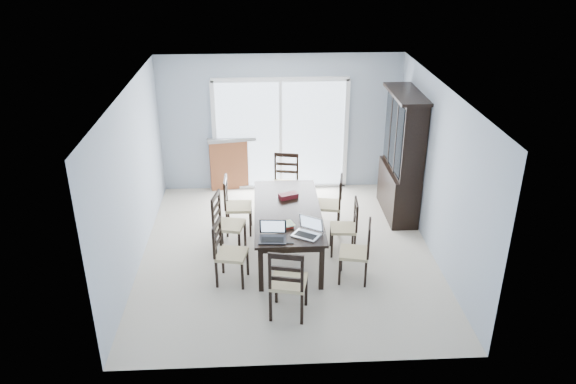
% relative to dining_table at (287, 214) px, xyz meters
% --- Properties ---
extents(floor, '(5.00, 5.00, 0.00)m').
position_rel_dining_table_xyz_m(floor, '(0.00, 0.00, -0.67)').
color(floor, beige).
rests_on(floor, ground).
extents(ceiling, '(5.00, 5.00, 0.00)m').
position_rel_dining_table_xyz_m(ceiling, '(0.00, 0.00, 1.93)').
color(ceiling, white).
rests_on(ceiling, back_wall).
extents(back_wall, '(4.50, 0.02, 2.60)m').
position_rel_dining_table_xyz_m(back_wall, '(0.00, 2.50, 0.63)').
color(back_wall, '#96A3B3').
rests_on(back_wall, floor).
extents(wall_left, '(0.02, 5.00, 2.60)m').
position_rel_dining_table_xyz_m(wall_left, '(-2.25, 0.00, 0.63)').
color(wall_left, '#96A3B3').
rests_on(wall_left, floor).
extents(wall_right, '(0.02, 5.00, 2.60)m').
position_rel_dining_table_xyz_m(wall_right, '(2.25, 0.00, 0.63)').
color(wall_right, '#96A3B3').
rests_on(wall_right, floor).
extents(balcony, '(4.50, 2.00, 0.10)m').
position_rel_dining_table_xyz_m(balcony, '(0.00, 3.50, -0.72)').
color(balcony, gray).
rests_on(balcony, ground).
extents(railing, '(4.50, 0.06, 1.10)m').
position_rel_dining_table_xyz_m(railing, '(0.00, 4.50, -0.12)').
color(railing, '#99999E').
rests_on(railing, balcony).
extents(dining_table, '(1.00, 2.20, 0.75)m').
position_rel_dining_table_xyz_m(dining_table, '(0.00, 0.00, 0.00)').
color(dining_table, black).
rests_on(dining_table, floor).
extents(china_hutch, '(0.50, 1.38, 2.20)m').
position_rel_dining_table_xyz_m(china_hutch, '(2.02, 1.25, 0.40)').
color(china_hutch, black).
rests_on(china_hutch, floor).
extents(sliding_door, '(2.52, 0.05, 2.18)m').
position_rel_dining_table_xyz_m(sliding_door, '(0.00, 2.48, 0.41)').
color(sliding_door, silver).
rests_on(sliding_door, floor).
extents(chair_left_near, '(0.49, 0.48, 1.09)m').
position_rel_dining_table_xyz_m(chair_left_near, '(-0.92, -0.72, -0.10)').
color(chair_left_near, black).
rests_on(chair_left_near, floor).
extents(chair_left_mid, '(0.51, 0.50, 1.12)m').
position_rel_dining_table_xyz_m(chair_left_mid, '(-0.98, 0.12, -0.08)').
color(chair_left_mid, black).
rests_on(chair_left_mid, floor).
extents(chair_left_far, '(0.44, 0.43, 1.11)m').
position_rel_dining_table_xyz_m(chair_left_far, '(-0.86, 0.74, -0.08)').
color(chair_left_far, black).
rests_on(chair_left_far, floor).
extents(chair_right_near, '(0.49, 0.48, 1.07)m').
position_rel_dining_table_xyz_m(chair_right_near, '(0.99, -0.80, -0.11)').
color(chair_right_near, black).
rests_on(chair_right_near, floor).
extents(chair_right_mid, '(0.42, 0.41, 1.02)m').
position_rel_dining_table_xyz_m(chair_right_mid, '(0.95, -0.03, -0.13)').
color(chair_right_mid, black).
rests_on(chair_right_mid, floor).
extents(chair_right_far, '(0.50, 0.49, 1.10)m').
position_rel_dining_table_xyz_m(chair_right_far, '(0.80, 0.72, -0.09)').
color(chair_right_far, black).
rests_on(chair_right_far, floor).
extents(chair_end_near, '(0.53, 0.55, 1.19)m').
position_rel_dining_table_xyz_m(chair_end_near, '(-0.08, -1.63, -0.04)').
color(chair_end_near, black).
rests_on(chair_end_near, floor).
extents(chair_end_far, '(0.52, 0.53, 1.18)m').
position_rel_dining_table_xyz_m(chair_end_far, '(0.05, 1.58, -0.05)').
color(chair_end_far, black).
rests_on(chair_end_far, floor).
extents(laptop_dark, '(0.39, 0.28, 0.25)m').
position_rel_dining_table_xyz_m(laptop_dark, '(-0.25, -0.91, 0.14)').
color(laptop_dark, black).
rests_on(laptop_dark, dining_table).
extents(laptop_silver, '(0.44, 0.41, 0.25)m').
position_rel_dining_table_xyz_m(laptop_silver, '(0.22, -0.81, 0.14)').
color(laptop_silver, silver).
rests_on(laptop_silver, dining_table).
extents(book_stack, '(0.31, 0.28, 0.04)m').
position_rel_dining_table_xyz_m(book_stack, '(-0.07, -0.53, 0.10)').
color(book_stack, maroon).
rests_on(book_stack, dining_table).
extents(cell_phone, '(0.10, 0.05, 0.01)m').
position_rel_dining_table_xyz_m(cell_phone, '(-0.02, -1.00, 0.08)').
color(cell_phone, black).
rests_on(cell_phone, dining_table).
extents(game_box, '(0.33, 0.24, 0.07)m').
position_rel_dining_table_xyz_m(game_box, '(0.03, 0.41, 0.11)').
color(game_box, '#521017').
rests_on(game_box, dining_table).
extents(hot_tub, '(2.26, 2.08, 1.04)m').
position_rel_dining_table_xyz_m(hot_tub, '(-0.52, 3.36, -0.15)').
color(hot_tub, maroon).
rests_on(hot_tub, balcony).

